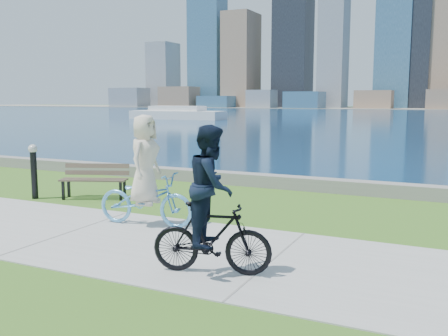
% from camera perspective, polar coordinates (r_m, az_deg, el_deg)
% --- Properties ---
extents(ground, '(320.00, 320.00, 0.00)m').
position_cam_1_polar(ground, '(9.90, -17.05, -7.05)').
color(ground, '#346019').
rests_on(ground, ground).
extents(concrete_path, '(80.00, 3.50, 0.02)m').
position_cam_1_polar(concrete_path, '(9.89, -17.05, -7.00)').
color(concrete_path, '#9E9E99').
rests_on(concrete_path, ground).
extents(seawall, '(90.00, 0.50, 0.35)m').
position_cam_1_polar(seawall, '(14.92, -0.84, -1.04)').
color(seawall, slate).
rests_on(seawall, ground).
extents(bay_water, '(320.00, 131.00, 0.01)m').
position_cam_1_polar(bay_water, '(79.32, 20.78, 5.61)').
color(bay_water, '#0B2B4C').
rests_on(bay_water, ground).
extents(far_shore, '(320.00, 30.00, 0.12)m').
position_cam_1_polar(far_shore, '(137.19, 22.82, 6.29)').
color(far_shore, gray).
rests_on(far_shore, ground).
extents(ferry_near, '(11.97, 3.42, 1.62)m').
position_cam_1_polar(ferry_near, '(61.73, -5.35, 6.20)').
color(ferry_near, silver).
rests_on(ferry_near, ground).
extents(park_bench, '(1.75, 1.15, 0.86)m').
position_cam_1_polar(park_bench, '(13.00, -14.53, -1.06)').
color(park_bench, black).
rests_on(park_bench, ground).
extents(bollard_lamp, '(0.22, 0.22, 1.37)m').
position_cam_1_polar(bollard_lamp, '(13.36, -20.92, 0.03)').
color(bollard_lamp, black).
rests_on(bollard_lamp, ground).
extents(cyclist_woman, '(0.91, 2.07, 2.18)m').
position_cam_1_polar(cyclist_woman, '(9.88, -8.98, -1.90)').
color(cyclist_woman, '#60B1EA').
rests_on(cyclist_woman, ground).
extents(cyclist_man, '(0.91, 1.79, 2.12)m').
position_cam_1_polar(cyclist_man, '(7.05, -1.43, -5.07)').
color(cyclist_man, black).
rests_on(cyclist_man, ground).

